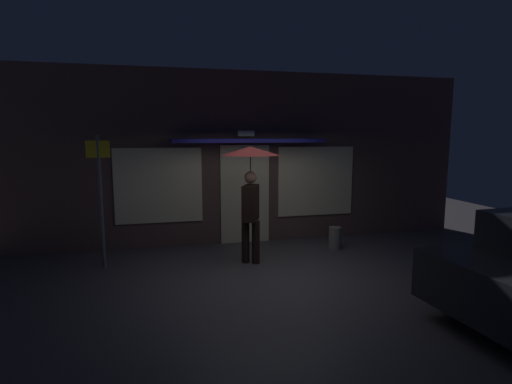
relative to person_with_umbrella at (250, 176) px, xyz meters
name	(u,v)px	position (x,y,z in m)	size (l,w,h in m)	color
ground_plane	(271,274)	(0.21, -0.69, -1.67)	(18.00, 18.00, 0.00)	#423F44
building_facade	(243,158)	(0.21, 1.64, 0.22)	(10.56, 1.00, 3.81)	brown
person_with_umbrella	(250,176)	(0.00, 0.00, 0.00)	(1.09, 1.09, 2.21)	black
street_sign_post	(100,194)	(-2.68, 0.36, -0.30)	(0.40, 0.07, 2.42)	#595B60
sidewalk_bollard	(335,238)	(1.95, 0.49, -1.43)	(0.26, 0.26, 0.48)	slate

